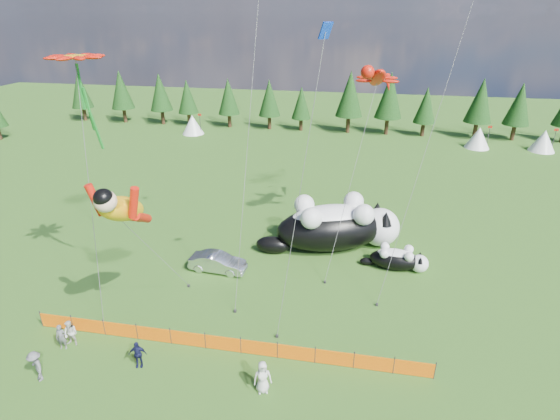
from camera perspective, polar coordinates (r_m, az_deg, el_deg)
ground at (r=27.34m, az=-5.48°, el=-13.62°), size 160.00×160.00×0.00m
safety_fence at (r=24.84m, az=-7.46°, el=-16.89°), size 22.06×0.06×1.10m
tree_line at (r=67.08m, az=4.98°, el=13.55°), size 90.00×4.00×8.00m
festival_tents at (r=62.64m, az=14.60°, el=9.61°), size 50.00×3.20×2.80m
cat_large at (r=33.59m, az=7.50°, el=-1.99°), size 10.91×6.51×4.07m
cat_small at (r=32.26m, az=15.18°, el=-6.16°), size 4.78×1.89×1.72m
car at (r=31.33m, az=-8.13°, el=-6.79°), size 4.13×1.67×1.33m
spectator_a at (r=27.32m, az=-26.67°, el=-14.62°), size 0.62×0.47×1.53m
spectator_b at (r=27.32m, az=-25.67°, el=-14.33°), size 0.78×0.47×1.59m
spectator_c at (r=24.75m, az=-18.10°, el=-17.47°), size 1.00×0.68×1.56m
spectator_d at (r=25.89m, az=-29.25°, el=-17.40°), size 1.24×1.13×1.73m
spectator_e at (r=22.39m, az=-2.30°, el=-20.97°), size 1.01×0.82×1.79m
superhero_kite at (r=23.39m, az=-19.93°, el=0.15°), size 4.00×6.93×10.35m
gecko_kite at (r=32.44m, az=12.58°, el=16.48°), size 4.24×10.32×14.69m
flower_kite at (r=25.43m, az=-25.13°, el=17.25°), size 3.14×4.39×14.95m
diamond_kite_c at (r=20.91m, az=5.63°, el=20.30°), size 2.42×2.27×16.84m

